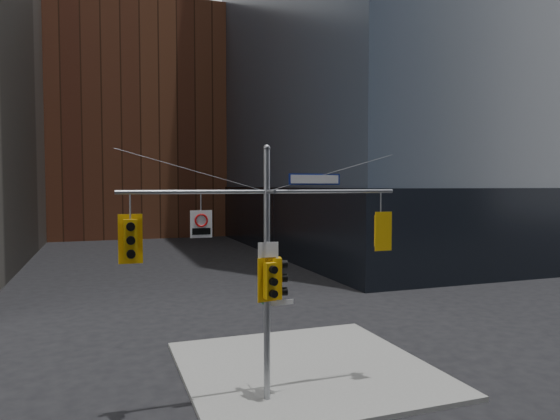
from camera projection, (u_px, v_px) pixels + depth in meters
sidewalk_corner at (305, 368)px, 16.62m from camera, size 8.00×8.00×0.15m
podium_ne at (433, 216)px, 51.56m from camera, size 36.40×36.40×6.00m
brick_midrise at (135, 126)px, 66.04m from camera, size 26.00×20.00×28.00m
signal_assembly at (267, 249)px, 13.85m from camera, size 8.00×0.80×7.30m
traffic_light_west_arm at (131, 240)px, 12.62m from camera, size 0.61×0.48×1.28m
traffic_light_east_arm at (381, 231)px, 15.05m from camera, size 0.56×0.43×1.17m
traffic_light_pole_side at (278, 278)px, 14.00m from camera, size 0.49×0.42×1.16m
traffic_light_pole_front at (270, 281)px, 13.64m from camera, size 0.58×0.52×1.22m
street_sign_blade at (315, 179)px, 14.24m from camera, size 1.62×0.15×0.31m
regulatory_sign_arm at (201, 223)px, 13.17m from camera, size 0.58×0.06×0.73m
regulatory_sign_pole at (268, 257)px, 13.75m from camera, size 0.58×0.04×0.76m
street_blade_ew at (282, 303)px, 14.08m from camera, size 0.70×0.08×0.14m
street_blade_ns at (262, 301)px, 14.36m from camera, size 0.03×0.71×0.14m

